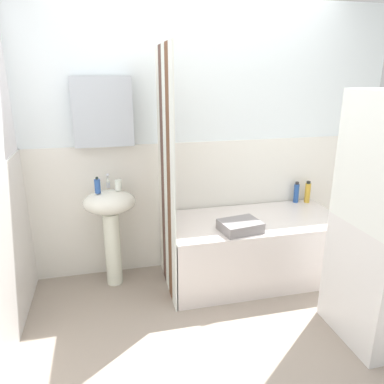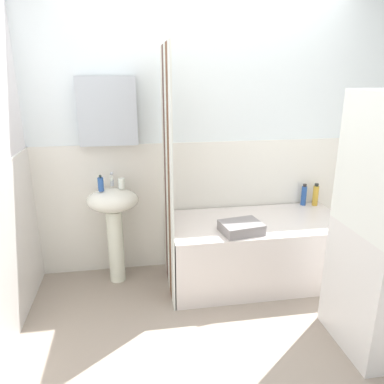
% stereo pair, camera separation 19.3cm
% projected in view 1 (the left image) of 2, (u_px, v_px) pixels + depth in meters
% --- Properties ---
extents(ground_plane, '(4.80, 5.60, 0.04)m').
position_uv_depth(ground_plane, '(246.00, 347.00, 2.56)').
color(ground_plane, gray).
extents(wall_back_tiled, '(3.60, 0.18, 2.40)m').
position_uv_depth(wall_back_tiled, '(195.00, 148.00, 3.36)').
color(wall_back_tiled, white).
rests_on(wall_back_tiled, ground_plane).
extents(sink, '(0.44, 0.34, 0.86)m').
position_uv_depth(sink, '(111.00, 217.00, 3.12)').
color(sink, white).
rests_on(sink, ground_plane).
extents(faucet, '(0.03, 0.12, 0.12)m').
position_uv_depth(faucet, '(108.00, 181.00, 3.11)').
color(faucet, silver).
rests_on(faucet, sink).
extents(soap_dispenser, '(0.05, 0.05, 0.14)m').
position_uv_depth(soap_dispenser, '(97.00, 186.00, 2.98)').
color(soap_dispenser, '#2C57A6').
rests_on(soap_dispenser, sink).
extents(toothbrush_cup, '(0.06, 0.06, 0.09)m').
position_uv_depth(toothbrush_cup, '(118.00, 185.00, 3.06)').
color(toothbrush_cup, silver).
rests_on(toothbrush_cup, sink).
extents(bathtub, '(1.54, 0.75, 0.57)m').
position_uv_depth(bathtub, '(253.00, 248.00, 3.34)').
color(bathtub, silver).
rests_on(bathtub, ground_plane).
extents(shower_curtain, '(0.01, 0.75, 2.00)m').
position_uv_depth(shower_curtain, '(166.00, 177.00, 2.94)').
color(shower_curtain, white).
rests_on(shower_curtain, ground_plane).
extents(shampoo_bottle, '(0.05, 0.05, 0.22)m').
position_uv_depth(shampoo_bottle, '(308.00, 192.00, 3.64)').
color(shampoo_bottle, gold).
rests_on(shampoo_bottle, bathtub).
extents(lotion_bottle, '(0.05, 0.05, 0.21)m').
position_uv_depth(lotion_bottle, '(296.00, 193.00, 3.64)').
color(lotion_bottle, '#2851A1').
rests_on(lotion_bottle, bathtub).
extents(towel_folded, '(0.35, 0.30, 0.09)m').
position_uv_depth(towel_folded, '(240.00, 226.00, 2.99)').
color(towel_folded, gray).
rests_on(towel_folded, bathtub).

